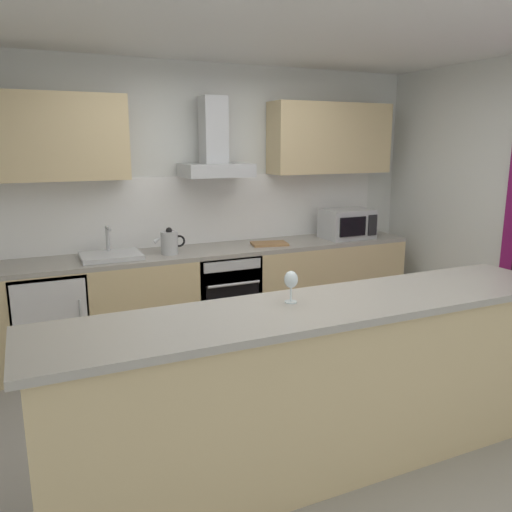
{
  "coord_description": "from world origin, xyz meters",
  "views": [
    {
      "loc": [
        -1.56,
        -2.84,
        1.86
      ],
      "look_at": [
        -0.03,
        0.5,
        1.05
      ],
      "focal_mm": 35.76,
      "sensor_mm": 36.0,
      "label": 1
    }
  ],
  "objects_px": {
    "oven": "(222,294)",
    "sink": "(111,255)",
    "wine_glass": "(291,281)",
    "range_hood": "(215,152)",
    "microwave": "(347,224)",
    "chopping_board": "(269,244)",
    "refrigerator": "(50,320)",
    "kettle": "(170,242)"
  },
  "relations": [
    {
      "from": "range_hood",
      "to": "wine_glass",
      "type": "distance_m",
      "value": 2.27
    },
    {
      "from": "microwave",
      "to": "sink",
      "type": "xyz_separation_m",
      "value": [
        -2.39,
        0.04,
        -0.12
      ]
    },
    {
      "from": "oven",
      "to": "chopping_board",
      "type": "distance_m",
      "value": 0.67
    },
    {
      "from": "wine_glass",
      "to": "range_hood",
      "type": "bearing_deg",
      "value": 80.68
    },
    {
      "from": "microwave",
      "to": "kettle",
      "type": "bearing_deg",
      "value": -179.82
    },
    {
      "from": "wine_glass",
      "to": "chopping_board",
      "type": "distance_m",
      "value": 2.18
    },
    {
      "from": "microwave",
      "to": "sink",
      "type": "distance_m",
      "value": 2.39
    },
    {
      "from": "range_hood",
      "to": "kettle",
      "type": "bearing_deg",
      "value": -161.85
    },
    {
      "from": "oven",
      "to": "wine_glass",
      "type": "bearing_deg",
      "value": -99.9
    },
    {
      "from": "range_hood",
      "to": "wine_glass",
      "type": "bearing_deg",
      "value": -99.32
    },
    {
      "from": "microwave",
      "to": "chopping_board",
      "type": "xyz_separation_m",
      "value": [
        -0.89,
        0.0,
        -0.14
      ]
    },
    {
      "from": "microwave",
      "to": "kettle",
      "type": "height_order",
      "value": "microwave"
    },
    {
      "from": "refrigerator",
      "to": "oven",
      "type": "bearing_deg",
      "value": 0.1
    },
    {
      "from": "oven",
      "to": "sink",
      "type": "xyz_separation_m",
      "value": [
        -1.0,
        0.01,
        0.47
      ]
    },
    {
      "from": "refrigerator",
      "to": "sink",
      "type": "height_order",
      "value": "sink"
    },
    {
      "from": "oven",
      "to": "sink",
      "type": "relative_size",
      "value": 1.6
    },
    {
      "from": "refrigerator",
      "to": "range_hood",
      "type": "xyz_separation_m",
      "value": [
        1.53,
        0.13,
        1.36
      ]
    },
    {
      "from": "sink",
      "to": "range_hood",
      "type": "relative_size",
      "value": 0.69
    },
    {
      "from": "wine_glass",
      "to": "chopping_board",
      "type": "relative_size",
      "value": 0.52
    },
    {
      "from": "refrigerator",
      "to": "microwave",
      "type": "relative_size",
      "value": 1.7
    },
    {
      "from": "oven",
      "to": "kettle",
      "type": "bearing_deg",
      "value": -176.13
    },
    {
      "from": "microwave",
      "to": "wine_glass",
      "type": "distance_m",
      "value": 2.64
    },
    {
      "from": "microwave",
      "to": "refrigerator",
      "type": "bearing_deg",
      "value": 179.51
    },
    {
      "from": "kettle",
      "to": "microwave",
      "type": "bearing_deg",
      "value": 0.18
    },
    {
      "from": "oven",
      "to": "microwave",
      "type": "relative_size",
      "value": 1.6
    },
    {
      "from": "refrigerator",
      "to": "wine_glass",
      "type": "relative_size",
      "value": 4.78
    },
    {
      "from": "range_hood",
      "to": "chopping_board",
      "type": "height_order",
      "value": "range_hood"
    },
    {
      "from": "oven",
      "to": "microwave",
      "type": "xyz_separation_m",
      "value": [
        1.38,
        -0.03,
        0.59
      ]
    },
    {
      "from": "sink",
      "to": "wine_glass",
      "type": "height_order",
      "value": "wine_glass"
    },
    {
      "from": "refrigerator",
      "to": "wine_glass",
      "type": "distance_m",
      "value": 2.44
    },
    {
      "from": "wine_glass",
      "to": "sink",
      "type": "bearing_deg",
      "value": 107.76
    },
    {
      "from": "oven",
      "to": "wine_glass",
      "type": "distance_m",
      "value": 2.16
    },
    {
      "from": "refrigerator",
      "to": "chopping_board",
      "type": "xyz_separation_m",
      "value": [
        2.02,
        -0.02,
        0.49
      ]
    },
    {
      "from": "sink",
      "to": "range_hood",
      "type": "distance_m",
      "value": 1.33
    },
    {
      "from": "microwave",
      "to": "chopping_board",
      "type": "height_order",
      "value": "microwave"
    },
    {
      "from": "oven",
      "to": "chopping_board",
      "type": "relative_size",
      "value": 2.35
    },
    {
      "from": "kettle",
      "to": "wine_glass",
      "type": "xyz_separation_m",
      "value": [
        0.15,
        -1.98,
        0.13
      ]
    },
    {
      "from": "kettle",
      "to": "refrigerator",
      "type": "bearing_deg",
      "value": 178.28
    },
    {
      "from": "oven",
      "to": "range_hood",
      "type": "relative_size",
      "value": 1.11
    },
    {
      "from": "chopping_board",
      "to": "microwave",
      "type": "bearing_deg",
      "value": -0.27
    },
    {
      "from": "oven",
      "to": "kettle",
      "type": "distance_m",
      "value": 0.74
    },
    {
      "from": "oven",
      "to": "refrigerator",
      "type": "xyz_separation_m",
      "value": [
        -1.53,
        -0.0,
        -0.03
      ]
    }
  ]
}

